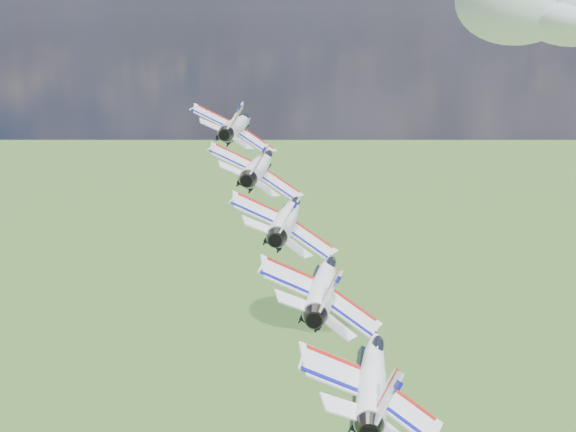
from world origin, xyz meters
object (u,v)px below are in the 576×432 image
at_px(jet_2, 288,216).
at_px(jet_4, 373,373).
at_px(jet_0, 239,125).
at_px(jet_3, 324,283).
at_px(jet_1, 260,165).

height_order(jet_2, jet_4, jet_2).
height_order(jet_0, jet_2, jet_0).
xyz_separation_m(jet_2, jet_4, (14.97, -16.79, -5.93)).
relative_size(jet_0, jet_4, 1.00).
relative_size(jet_2, jet_4, 1.00).
relative_size(jet_3, jet_4, 1.00).
xyz_separation_m(jet_1, jet_2, (7.49, -8.39, -2.96)).
height_order(jet_0, jet_1, jet_0).
bearing_deg(jet_1, jet_4, -65.55).
height_order(jet_0, jet_3, jet_0).
bearing_deg(jet_0, jet_3, -65.55).
relative_size(jet_1, jet_3, 1.00).
distance_m(jet_0, jet_2, 23.26).
bearing_deg(jet_3, jet_0, 114.45).
relative_size(jet_2, jet_3, 1.00).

